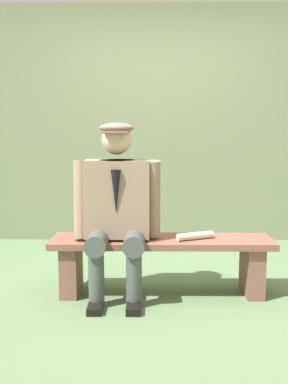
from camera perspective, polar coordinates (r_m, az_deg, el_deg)
ground_plane at (r=3.56m, az=2.18°, el=-12.49°), size 30.00×30.00×0.00m
bench at (r=3.47m, az=2.20°, el=-7.93°), size 1.65×0.40×0.43m
seated_man at (r=3.33m, az=-3.42°, el=-1.46°), size 0.64×0.59×1.28m
rolled_magazine at (r=3.41m, az=6.39°, el=-5.47°), size 0.29×0.17×0.05m
stadium_wall at (r=5.18m, az=1.68°, el=8.35°), size 12.00×0.24×2.58m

